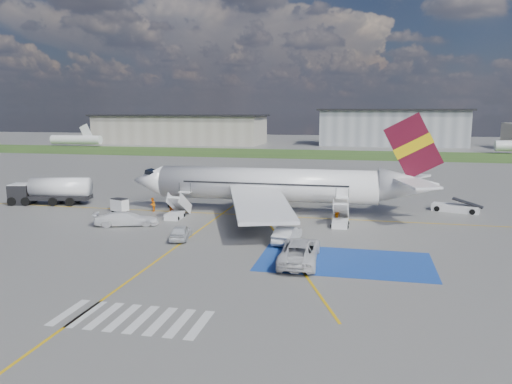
# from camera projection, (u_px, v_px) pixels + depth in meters

# --- Properties ---
(ground) EXTENTS (400.00, 400.00, 0.00)m
(ground) POSITION_uv_depth(u_px,v_px,m) (238.00, 242.00, 46.41)
(ground) COLOR #60605E
(ground) RESTS_ON ground
(grass_strip) EXTENTS (400.00, 30.00, 0.01)m
(grass_strip) POSITION_uv_depth(u_px,v_px,m) (323.00, 154.00, 137.96)
(grass_strip) COLOR #2D4C1E
(grass_strip) RESTS_ON ground
(taxiway_line_main) EXTENTS (120.00, 0.20, 0.01)m
(taxiway_line_main) POSITION_uv_depth(u_px,v_px,m) (263.00, 216.00, 57.97)
(taxiway_line_main) COLOR gold
(taxiway_line_main) RESTS_ON ground
(taxiway_line_cross) EXTENTS (0.20, 60.00, 0.01)m
(taxiway_line_cross) POSITION_uv_depth(u_px,v_px,m) (141.00, 272.00, 37.82)
(taxiway_line_cross) COLOR gold
(taxiway_line_cross) RESTS_ON ground
(taxiway_line_diag) EXTENTS (20.71, 56.45, 0.01)m
(taxiway_line_diag) POSITION_uv_depth(u_px,v_px,m) (263.00, 216.00, 57.97)
(taxiway_line_diag) COLOR gold
(taxiway_line_diag) RESTS_ON ground
(staging_box) EXTENTS (14.00, 8.00, 0.01)m
(staging_box) POSITION_uv_depth(u_px,v_px,m) (345.00, 262.00, 40.44)
(staging_box) COLOR #1A419D
(staging_box) RESTS_ON ground
(crosswalk) EXTENTS (9.00, 4.00, 0.01)m
(crosswalk) POSITION_uv_depth(u_px,v_px,m) (132.00, 318.00, 29.44)
(crosswalk) COLOR silver
(crosswalk) RESTS_ON ground
(terminal_west) EXTENTS (60.00, 22.00, 10.00)m
(terminal_west) POSITION_uv_depth(u_px,v_px,m) (181.00, 130.00, 182.50)
(terminal_west) COLOR gray
(terminal_west) RESTS_ON ground
(terminal_centre) EXTENTS (48.00, 18.00, 12.00)m
(terminal_centre) POSITION_uv_depth(u_px,v_px,m) (392.00, 128.00, 171.31)
(terminal_centre) COLOR gray
(terminal_centre) RESTS_ON ground
(airliner) EXTENTS (36.81, 32.95, 11.92)m
(airliner) POSITION_uv_depth(u_px,v_px,m) (279.00, 185.00, 59.03)
(airliner) COLOR white
(airliner) RESTS_ON ground
(airstairs_fwd) EXTENTS (1.90, 5.20, 3.60)m
(airstairs_fwd) POSITION_uv_depth(u_px,v_px,m) (176.00, 213.00, 56.70)
(airstairs_fwd) COLOR white
(airstairs_fwd) RESTS_ON ground
(airstairs_aft) EXTENTS (1.90, 5.20, 3.60)m
(airstairs_aft) POSITION_uv_depth(u_px,v_px,m) (340.00, 220.00, 52.79)
(airstairs_aft) COLOR white
(airstairs_aft) RESTS_ON ground
(fuel_tanker) EXTENTS (10.60, 4.60, 3.51)m
(fuel_tanker) POSITION_uv_depth(u_px,v_px,m) (51.00, 193.00, 64.86)
(fuel_tanker) COLOR black
(fuel_tanker) RESTS_ON ground
(gpu_cart) EXTENTS (2.27, 1.84, 1.64)m
(gpu_cart) POSITION_uv_depth(u_px,v_px,m) (120.00, 206.00, 60.10)
(gpu_cart) COLOR white
(gpu_cart) RESTS_ON ground
(belt_loader) EXTENTS (5.91, 3.40, 1.71)m
(belt_loader) POSITION_uv_depth(u_px,v_px,m) (456.00, 208.00, 60.16)
(belt_loader) COLOR white
(belt_loader) RESTS_ON ground
(car_silver_a) EXTENTS (2.33, 4.38, 1.42)m
(car_silver_a) POSITION_uv_depth(u_px,v_px,m) (181.00, 232.00, 47.29)
(car_silver_a) COLOR silver
(car_silver_a) RESTS_ON ground
(car_silver_b) EXTENTS (2.25, 5.02, 1.60)m
(car_silver_b) POSITION_uv_depth(u_px,v_px,m) (287.00, 234.00, 46.09)
(car_silver_b) COLOR #A6A9AD
(car_silver_b) RESTS_ON ground
(van_white_a) EXTENTS (3.18, 6.48, 2.39)m
(van_white_a) POSITION_uv_depth(u_px,v_px,m) (300.00, 247.00, 40.36)
(van_white_a) COLOR silver
(van_white_a) RESTS_ON ground
(van_white_b) EXTENTS (5.42, 3.54, 1.97)m
(van_white_b) POSITION_uv_depth(u_px,v_px,m) (126.00, 216.00, 52.94)
(van_white_b) COLOR white
(van_white_b) RESTS_ON ground
(crew_fwd) EXTENTS (0.69, 0.62, 1.59)m
(crew_fwd) POSITION_uv_depth(u_px,v_px,m) (172.00, 207.00, 59.17)
(crew_fwd) COLOR #EB5C0C
(crew_fwd) RESTS_ON ground
(crew_nose) EXTENTS (0.77, 0.92, 1.70)m
(crew_nose) POSITION_uv_depth(u_px,v_px,m) (152.00, 205.00, 60.24)
(crew_nose) COLOR orange
(crew_nose) RESTS_ON ground
(crew_aft) EXTENTS (0.97, 1.03, 1.71)m
(crew_aft) POSITION_uv_depth(u_px,v_px,m) (337.00, 215.00, 54.31)
(crew_aft) COLOR orange
(crew_aft) RESTS_ON ground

